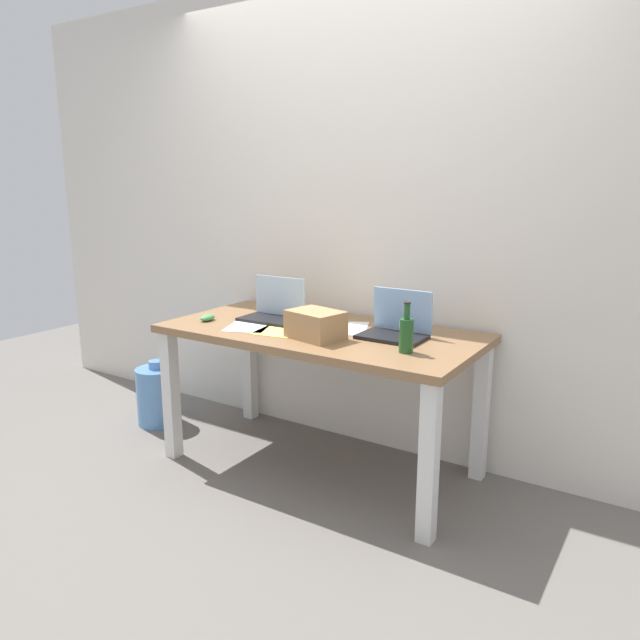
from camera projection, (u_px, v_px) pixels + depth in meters
ground_plane at (320, 466)px, 3.22m from camera, size 8.00×8.00×0.00m
back_wall at (365, 217)px, 3.30m from camera, size 5.20×0.08×2.60m
desk at (320, 349)px, 3.07m from camera, size 1.62×0.79×0.76m
laptop_left at (274, 311)px, 3.25m from camera, size 0.32×0.21×0.23m
laptop_right at (396, 327)px, 2.89m from camera, size 0.31×0.23×0.23m
beer_bottle at (406, 334)px, 2.62m from camera, size 0.06×0.06×0.23m
computer_mouse at (208, 318)px, 3.24m from camera, size 0.07×0.10×0.03m
cardboard_box at (316, 325)px, 2.86m from camera, size 0.29×0.24×0.13m
coffee_mug at (287, 304)px, 3.46m from camera, size 0.08×0.08×0.09m
paper_sheet_front_left at (250, 326)px, 3.13m from camera, size 0.30×0.35×0.00m
paper_yellow_folder at (282, 330)px, 3.04m from camera, size 0.26×0.33×0.00m
paper_sheet_near_back at (346, 328)px, 3.07m from camera, size 0.31×0.35×0.00m
water_cooler_jug at (158, 395)px, 3.76m from camera, size 0.26×0.26×0.41m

